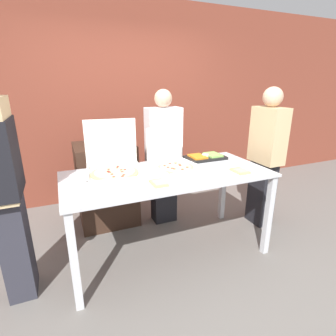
# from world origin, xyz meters

# --- Properties ---
(ground_plane) EXTENTS (16.00, 16.00, 0.00)m
(ground_plane) POSITION_xyz_m (0.00, 0.00, 0.00)
(ground_plane) COLOR slate
(brick_wall_behind) EXTENTS (10.00, 0.06, 2.80)m
(brick_wall_behind) POSITION_xyz_m (0.00, 1.70, 1.40)
(brick_wall_behind) COLOR brown
(brick_wall_behind) RESTS_ON ground_plane
(buffet_table) EXTENTS (1.94, 0.90, 0.87)m
(buffet_table) POSITION_xyz_m (0.00, 0.00, 0.76)
(buffet_table) COLOR silver
(buffet_table) RESTS_ON ground_plane
(pizza_box_far_right) EXTENTS (0.46, 0.47, 0.40)m
(pizza_box_far_right) POSITION_xyz_m (0.09, 0.08, 0.95)
(pizza_box_far_right) COLOR white
(pizza_box_far_right) RESTS_ON buffet_table
(pizza_box_near_right) EXTENTS (0.55, 0.56, 0.49)m
(pizza_box_near_right) POSITION_xyz_m (-0.47, 0.18, 0.96)
(pizza_box_near_right) COLOR white
(pizza_box_near_right) RESTS_ON buffet_table
(paper_plate_front_center) EXTENTS (0.22, 0.22, 0.03)m
(paper_plate_front_center) POSITION_xyz_m (-0.19, -0.25, 0.88)
(paper_plate_front_center) COLOR white
(paper_plate_front_center) RESTS_ON buffet_table
(paper_plate_front_right) EXTENTS (0.21, 0.21, 0.03)m
(paper_plate_front_right) POSITION_xyz_m (0.63, -0.26, 0.89)
(paper_plate_front_right) COLOR white
(paper_plate_front_right) RESTS_ON buffet_table
(veggie_tray) EXTENTS (0.44, 0.25, 0.05)m
(veggie_tray) POSITION_xyz_m (0.57, 0.28, 0.89)
(veggie_tray) COLOR black
(veggie_tray) RESTS_ON buffet_table
(sideboard_podium) EXTENTS (0.68, 0.60, 1.00)m
(sideboard_podium) POSITION_xyz_m (-0.44, 0.90, 0.50)
(sideboard_podium) COLOR #382319
(sideboard_podium) RESTS_ON ground_plane
(soda_bottle) EXTENTS (0.08, 0.08, 0.30)m
(soda_bottle) POSITION_xyz_m (-0.56, 0.91, 1.13)
(soda_bottle) COLOR #2D6638
(soda_bottle) RESTS_ON sideboard_podium
(soda_can_silver) EXTENTS (0.07, 0.07, 0.12)m
(soda_can_silver) POSITION_xyz_m (-0.50, 0.81, 1.06)
(soda_can_silver) COLOR silver
(soda_can_silver) RESTS_ON sideboard_podium
(soda_can_colored) EXTENTS (0.07, 0.07, 0.12)m
(soda_can_colored) POSITION_xyz_m (-0.19, 0.73, 1.06)
(soda_can_colored) COLOR gold
(soda_can_colored) RESTS_ON sideboard_podium
(person_guest_cap) EXTENTS (0.40, 0.22, 1.62)m
(person_guest_cap) POSITION_xyz_m (0.21, 0.65, 0.85)
(person_guest_cap) COLOR black
(person_guest_cap) RESTS_ON ground_plane
(person_guest_plaid) EXTENTS (0.22, 0.40, 1.65)m
(person_guest_plaid) POSITION_xyz_m (1.30, 0.13, 0.87)
(person_guest_plaid) COLOR black
(person_guest_plaid) RESTS_ON ground_plane
(person_server_vest) EXTENTS (0.24, 0.42, 1.80)m
(person_server_vest) POSITION_xyz_m (-1.34, -0.03, 1.02)
(person_server_vest) COLOR #2D2D38
(person_server_vest) RESTS_ON ground_plane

